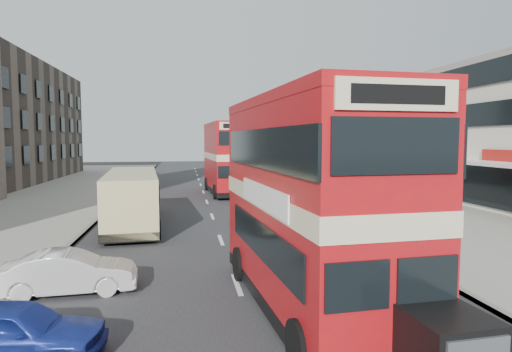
{
  "coord_description": "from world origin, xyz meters",
  "views": [
    {
      "loc": [
        -1.49,
        -10.89,
        4.3
      ],
      "look_at": [
        1.07,
        5.12,
        2.98
      ],
      "focal_mm": 31.34,
      "sensor_mm": 36.0,
      "label": 1
    }
  ],
  "objects_px": {
    "street_lamp": "(306,132)",
    "car_left_front": "(69,272)",
    "car_right_a": "(297,202)",
    "coach": "(132,197)",
    "car_left_near": "(14,331)",
    "cyclist": "(281,196)",
    "bus_second": "(227,158)",
    "pedestrian_near": "(357,199)",
    "bus_main": "(309,202)",
    "car_right_b": "(281,193)"
  },
  "relations": [
    {
      "from": "street_lamp",
      "to": "car_left_front",
      "type": "height_order",
      "value": "street_lamp"
    },
    {
      "from": "car_right_a",
      "to": "coach",
      "type": "bearing_deg",
      "value": -79.52
    },
    {
      "from": "car_left_near",
      "to": "car_right_a",
      "type": "bearing_deg",
      "value": -23.69
    },
    {
      "from": "coach",
      "to": "car_left_near",
      "type": "height_order",
      "value": "coach"
    },
    {
      "from": "coach",
      "to": "cyclist",
      "type": "relative_size",
      "value": 4.95
    },
    {
      "from": "bus_second",
      "to": "pedestrian_near",
      "type": "distance_m",
      "value": 13.52
    },
    {
      "from": "bus_second",
      "to": "cyclist",
      "type": "height_order",
      "value": "bus_second"
    },
    {
      "from": "bus_main",
      "to": "cyclist",
      "type": "height_order",
      "value": "bus_main"
    },
    {
      "from": "car_right_a",
      "to": "car_right_b",
      "type": "xyz_separation_m",
      "value": [
        0.09,
        4.97,
        -0.04
      ]
    },
    {
      "from": "coach",
      "to": "car_right_b",
      "type": "distance_m",
      "value": 12.29
    },
    {
      "from": "coach",
      "to": "street_lamp",
      "type": "bearing_deg",
      "value": 24.64
    },
    {
      "from": "bus_main",
      "to": "bus_second",
      "type": "bearing_deg",
      "value": -94.84
    },
    {
      "from": "car_right_b",
      "to": "cyclist",
      "type": "relative_size",
      "value": 2.11
    },
    {
      "from": "car_left_front",
      "to": "car_right_a",
      "type": "relative_size",
      "value": 0.88
    },
    {
      "from": "coach",
      "to": "car_right_b",
      "type": "height_order",
      "value": "coach"
    },
    {
      "from": "car_right_b",
      "to": "car_left_near",
      "type": "bearing_deg",
      "value": -27.88
    },
    {
      "from": "street_lamp",
      "to": "pedestrian_near",
      "type": "relative_size",
      "value": 4.9
    },
    {
      "from": "car_left_front",
      "to": "car_right_a",
      "type": "distance_m",
      "value": 16.26
    },
    {
      "from": "bus_second",
      "to": "car_left_front",
      "type": "bearing_deg",
      "value": 70.48
    },
    {
      "from": "car_left_near",
      "to": "cyclist",
      "type": "xyz_separation_m",
      "value": [
        9.42,
        19.02,
        0.06
      ]
    },
    {
      "from": "street_lamp",
      "to": "car_left_near",
      "type": "relative_size",
      "value": 2.34
    },
    {
      "from": "car_left_near",
      "to": "car_left_front",
      "type": "bearing_deg",
      "value": 5.67
    },
    {
      "from": "coach",
      "to": "car_left_front",
      "type": "distance_m",
      "value": 10.03
    },
    {
      "from": "coach",
      "to": "cyclist",
      "type": "height_order",
      "value": "coach"
    },
    {
      "from": "street_lamp",
      "to": "pedestrian_near",
      "type": "height_order",
      "value": "street_lamp"
    },
    {
      "from": "car_right_b",
      "to": "pedestrian_near",
      "type": "xyz_separation_m",
      "value": [
        2.76,
        -7.29,
        0.41
      ]
    },
    {
      "from": "bus_second",
      "to": "car_left_front",
      "type": "xyz_separation_m",
      "value": [
        -6.55,
        -22.51,
        -2.27
      ]
    },
    {
      "from": "car_left_near",
      "to": "car_right_a",
      "type": "distance_m",
      "value": 19.52
    },
    {
      "from": "coach",
      "to": "car_left_front",
      "type": "height_order",
      "value": "coach"
    },
    {
      "from": "car_left_near",
      "to": "car_right_b",
      "type": "bearing_deg",
      "value": -17.83
    },
    {
      "from": "bus_second",
      "to": "car_left_near",
      "type": "distance_m",
      "value": 27.29
    },
    {
      "from": "coach",
      "to": "car_right_a",
      "type": "relative_size",
      "value": 2.31
    },
    {
      "from": "pedestrian_near",
      "to": "cyclist",
      "type": "bearing_deg",
      "value": -95.4
    },
    {
      "from": "car_left_front",
      "to": "cyclist",
      "type": "distance_m",
      "value": 17.8
    },
    {
      "from": "car_left_near",
      "to": "cyclist",
      "type": "relative_size",
      "value": 1.8
    },
    {
      "from": "coach",
      "to": "car_left_near",
      "type": "relative_size",
      "value": 2.75
    },
    {
      "from": "coach",
      "to": "car_right_b",
      "type": "relative_size",
      "value": 2.35
    },
    {
      "from": "bus_second",
      "to": "car_right_b",
      "type": "height_order",
      "value": "bus_second"
    },
    {
      "from": "bus_main",
      "to": "car_right_b",
      "type": "bearing_deg",
      "value": -104.57
    },
    {
      "from": "car_right_a",
      "to": "pedestrian_near",
      "type": "bearing_deg",
      "value": 43.6
    },
    {
      "from": "street_lamp",
      "to": "coach",
      "type": "bearing_deg",
      "value": -150.48
    },
    {
      "from": "bus_main",
      "to": "cyclist",
      "type": "bearing_deg",
      "value": -104.23
    },
    {
      "from": "street_lamp",
      "to": "bus_second",
      "type": "xyz_separation_m",
      "value": [
        -4.69,
        6.51,
        -1.91
      ]
    },
    {
      "from": "car_left_front",
      "to": "car_right_b",
      "type": "distance_m",
      "value": 20.48
    },
    {
      "from": "street_lamp",
      "to": "cyclist",
      "type": "height_order",
      "value": "street_lamp"
    },
    {
      "from": "coach",
      "to": "cyclist",
      "type": "distance_m",
      "value": 10.19
    },
    {
      "from": "car_right_b",
      "to": "pedestrian_near",
      "type": "bearing_deg",
      "value": 17.61
    },
    {
      "from": "coach",
      "to": "car_right_b",
      "type": "xyz_separation_m",
      "value": [
        9.34,
        7.93,
        -0.9
      ]
    },
    {
      "from": "pedestrian_near",
      "to": "cyclist",
      "type": "relative_size",
      "value": 0.86
    },
    {
      "from": "bus_main",
      "to": "car_left_near",
      "type": "xyz_separation_m",
      "value": [
        -6.38,
        -1.73,
        -2.15
      ]
    }
  ]
}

